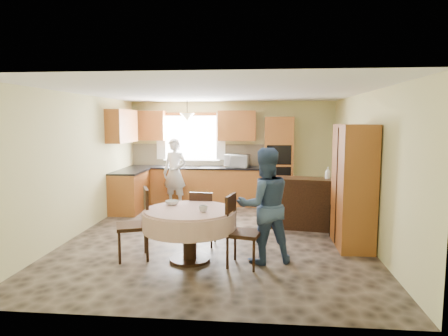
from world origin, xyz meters
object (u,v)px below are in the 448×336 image
Objects in this scene: person_sink at (175,173)px; oven_tower at (278,162)px; chair_right at (239,227)px; sideboard at (304,205)px; person_dining at (264,205)px; cupboard at (353,186)px; dining_table at (189,221)px; chair_back at (202,216)px; chair_left at (138,220)px.

oven_tower is at bearing 25.91° from person_sink.
chair_right is (-0.71, -4.08, -0.51)m from oven_tower.
sideboard is at bearing -15.53° from chair_right.
sideboard is 2.07m from person_dining.
person_sink reaches higher than sideboard.
oven_tower reaches higher than sideboard.
oven_tower is 3.22m from cupboard.
oven_tower is 1.28× the size of person_dining.
dining_table is 1.49× the size of chair_back.
chair_left reaches higher than chair_right.
chair_right is at bearing 10.01° from person_dining.
oven_tower reaches higher than person_sink.
oven_tower is 4.52m from chair_left.
chair_right reaches higher than dining_table.
person_dining is at bearing 150.05° from chair_back.
oven_tower reaches higher than dining_table.
cupboard is 1.19× the size of person_dining.
oven_tower is 1.31× the size of person_sink.
chair_right is 0.61× the size of person_dining.
dining_table is 0.81× the size of person_dining.
chair_back reaches higher than dining_table.
person_sink is (-2.42, -0.39, -0.25)m from oven_tower.
chair_right is 0.62× the size of person_sink.
chair_left is 1.09m from chair_back.
chair_back is (-1.75, -1.25, 0.05)m from sideboard.
chair_left is at bearing 177.10° from dining_table.
sideboard is 0.94× the size of dining_table.
chair_right is (-1.78, -1.04, -0.43)m from cupboard.
cupboard is 2.10m from chair_right.
chair_left is 1.49m from chair_right.
person_dining is (-0.35, -3.90, -0.23)m from oven_tower.
oven_tower is at bearing 2.87° from chair_right.
chair_back is (-1.34, -3.25, -0.56)m from oven_tower.
sideboard reaches higher than chair_back.
chair_left is 1.05× the size of chair_right.
chair_left is 0.63× the size of person_dining.
person_dining is at bearing -102.37° from sideboard.
sideboard is at bearing -141.36° from chair_back.
person_sink is (-2.83, 1.61, 0.36)m from sideboard.
sideboard is 2.15m from chair_back.
person_dining is at bearing -95.13° from oven_tower.
dining_table is 0.83× the size of person_sink.
cupboard is 1.97× the size of chair_right.
cupboard is 2.47m from chair_back.
oven_tower is 1.08× the size of cupboard.
chair_left reaches higher than dining_table.
dining_table is at bearing 93.32° from chair_right.
chair_back is at bearing 83.59° from dining_table.
oven_tower reaches higher than cupboard.
dining_table is at bearing -57.58° from person_sink.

